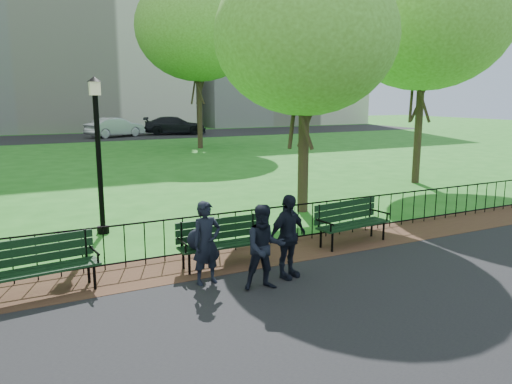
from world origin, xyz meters
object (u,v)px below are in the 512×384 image
tree_near_e (306,37)px  person_right (288,236)px  tree_mid_e (425,15)px  tree_far_e (198,28)px  park_bench_main (213,238)px  park_bench_left_a (39,260)px  sedan_silver (115,127)px  person_mid (265,247)px  sedan_dark (175,126)px  park_bench_right_a (350,218)px  lamppost (98,150)px  person_left (207,243)px

tree_near_e → person_right: tree_near_e is taller
tree_mid_e → tree_far_e: tree_far_e is taller
park_bench_main → park_bench_left_a: size_ratio=0.92×
sedan_silver → person_mid: bearing=150.6°
tree_mid_e → sedan_silver: bearing=102.2°
person_right → sedan_dark: bearing=58.6°
park_bench_right_a → person_right: 2.73m
person_right → sedan_silver: sedan_silver is taller
park_bench_main → lamppost: bearing=112.9°
park_bench_main → sedan_dark: 34.89m
sedan_dark → person_right: bearing=-176.5°
park_bench_right_a → lamppost: 6.19m
park_bench_left_a → person_left: 2.85m
tree_mid_e → person_mid: size_ratio=5.96×
lamppost → person_right: (2.51, -4.73, -1.27)m
tree_far_e → sedan_silver: (-3.07, 11.44, -6.69)m
lamppost → tree_near_e: 6.38m
person_left → sedan_dark: 35.74m
tree_near_e → person_right: bearing=-125.2°
park_bench_left_a → lamppost: size_ratio=0.51×
park_bench_left_a → sedan_dark: 35.87m
park_bench_main → person_right: person_right is taller
person_right → sedan_dark: (9.04, 34.56, -0.02)m
lamppost → park_bench_left_a: bearing=-115.3°
park_bench_left_a → park_bench_right_a: bearing=-5.8°
sedan_dark → tree_far_e: bearing=-172.2°
lamppost → sedan_dark: 32.01m
park_bench_right_a → sedan_dark: (6.63, 33.30, 0.18)m
park_bench_main → tree_mid_e: bearing=27.5°
park_bench_right_a → tree_near_e: (0.77, 3.25, 4.35)m
person_mid → sedan_dark: size_ratio=0.28×
park_bench_left_a → person_left: size_ratio=1.28×
tree_far_e → sedan_dark: bearing=79.7°
park_bench_main → park_bench_left_a: (-3.15, 0.06, 0.01)m
tree_near_e → tree_far_e: tree_far_e is taller
sedan_silver → tree_far_e: bearing=173.0°
tree_near_e → tree_mid_e: bearing=18.2°
lamppost → sedan_dark: (11.54, 29.83, -1.29)m
park_bench_main → sedan_dark: bearing=73.6°
tree_far_e → sedan_dark: (2.16, 11.86, -6.71)m
park_bench_main → tree_far_e: bearing=70.3°
tree_near_e → park_bench_right_a: bearing=-103.4°
person_mid → sedan_dark: (9.69, 34.88, 0.01)m
park_bench_main → sedan_silver: bearing=82.1°
park_bench_main → sedan_silver: size_ratio=0.37×
lamppost → person_right: lamppost is taller
person_left → sedan_dark: size_ratio=0.29×
lamppost → tree_mid_e: tree_mid_e is taller
park_bench_main → sedan_dark: sedan_dark is taller
park_bench_main → person_left: 0.88m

